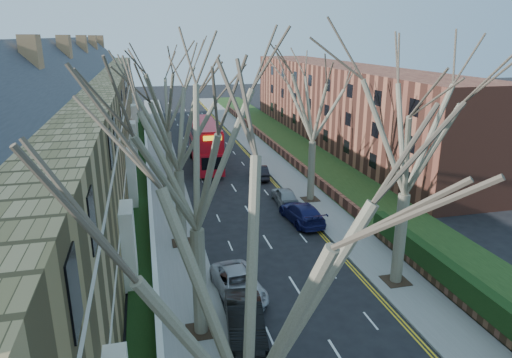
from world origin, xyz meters
TOP-DOWN VIEW (x-y plane):
  - pavement_left at (-6.00, 39.00)m, footprint 3.00×102.00m
  - pavement_right at (6.00, 39.00)m, footprint 3.00×102.00m
  - terrace_left at (-13.65, 31.00)m, footprint 9.70×78.00m
  - flats_right at (17.46, 43.00)m, footprint 13.97×54.00m
  - wall_hedge_right at (7.70, 2.00)m, footprint 0.70×24.00m
  - front_wall_left at (-7.65, 31.00)m, footprint 0.30×78.00m
  - grass_verge_right at (10.50, 39.00)m, footprint 6.00×102.00m
  - tree_left_near at (-5.70, -4.00)m, footprint 9.80×9.80m
  - tree_left_mid at (-5.70, 6.00)m, footprint 10.50×10.50m
  - tree_left_far at (-5.70, 16.00)m, footprint 10.15×10.15m
  - tree_left_dist at (-5.70, 28.00)m, footprint 10.50×10.50m
  - tree_right_mid at (5.70, 8.00)m, footprint 10.50×10.50m
  - tree_right_far at (5.70, 22.00)m, footprint 10.15×10.15m
  - double_decker_bus at (-1.49, 35.08)m, footprint 3.01×11.22m
  - car_left_mid at (-3.70, 5.43)m, footprint 2.19×4.91m
  - car_left_far at (-3.29, 8.90)m, footprint 2.69×5.03m
  - car_right_near at (3.43, 17.75)m, footprint 2.51×5.34m
  - car_right_mid at (3.39, 22.03)m, footprint 1.74×4.06m
  - car_right_far at (3.07, 29.32)m, footprint 1.80×4.17m

SIDE VIEW (x-z plane):
  - pavement_left at x=-6.00m, z-range 0.00..0.12m
  - pavement_right at x=6.00m, z-range 0.00..0.12m
  - grass_verge_right at x=10.50m, z-range 0.12..0.18m
  - front_wall_left at x=-7.65m, z-range 0.12..1.12m
  - car_right_far at x=3.07m, z-range 0.00..1.34m
  - car_left_far at x=-3.29m, z-range 0.00..1.34m
  - car_right_mid at x=3.39m, z-range 0.00..1.37m
  - car_right_near at x=3.43m, z-range 0.00..1.51m
  - car_left_mid at x=-3.70m, z-range 0.00..1.56m
  - wall_hedge_right at x=7.70m, z-range 0.22..2.02m
  - double_decker_bus at x=-1.49m, z-range -0.04..4.63m
  - flats_right at x=17.46m, z-range -0.02..9.98m
  - terrace_left at x=-13.65m, z-range -1.27..12.33m
  - tree_left_near at x=-5.70m, z-range 2.06..15.79m
  - tree_left_far at x=-5.70m, z-range 2.13..16.35m
  - tree_right_far at x=5.70m, z-range 2.13..16.35m
  - tree_left_mid at x=-5.70m, z-range 2.20..16.91m
  - tree_right_mid at x=5.70m, z-range 2.20..16.91m
  - tree_left_dist at x=-5.70m, z-range 2.20..16.91m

